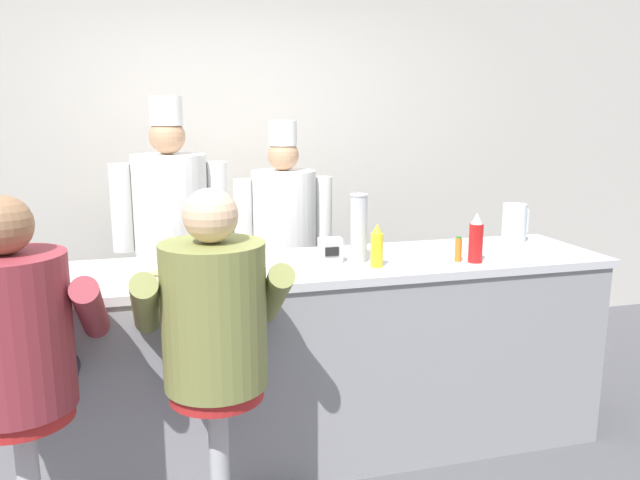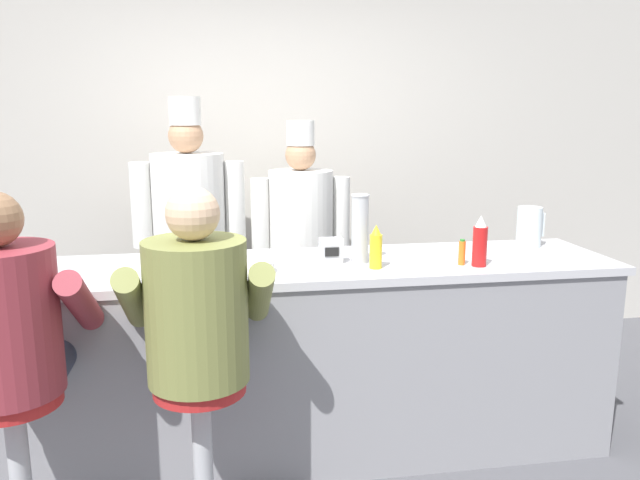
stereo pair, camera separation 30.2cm
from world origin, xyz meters
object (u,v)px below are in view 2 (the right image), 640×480
(mustard_bottle_yellow, at_px, (376,248))
(cook_in_whites_near, at_px, (190,228))
(breakfast_plate, at_px, (161,272))
(diner_seated_olive, at_px, (198,323))
(water_pitcher_clear, at_px, (529,227))
(ketchup_bottle_red, at_px, (480,243))
(napkin_dispenser_chrome, at_px, (331,250))
(diner_seated_maroon, at_px, (8,334))
(coffee_mug_tan, at_px, (22,261))
(cook_in_whites_far, at_px, (301,236))
(cereal_bowl, at_px, (257,267))
(hot_sauce_bottle_orange, at_px, (462,252))
(cup_stack_steel, at_px, (360,229))

(mustard_bottle_yellow, relative_size, cook_in_whites_near, 0.12)
(breakfast_plate, distance_m, diner_seated_olive, 0.53)
(water_pitcher_clear, bearing_deg, ketchup_bottle_red, -140.20)
(breakfast_plate, xyz_separation_m, diner_seated_olive, (0.17, -0.50, -0.08))
(water_pitcher_clear, xyz_separation_m, napkin_dispenser_chrome, (-1.15, -0.20, -0.05))
(ketchup_bottle_red, distance_m, mustard_bottle_yellow, 0.50)
(ketchup_bottle_red, xyz_separation_m, diner_seated_maroon, (-2.01, -0.42, -0.19))
(coffee_mug_tan, xyz_separation_m, diner_seated_maroon, (0.14, -0.70, -0.11))
(ketchup_bottle_red, height_order, cook_in_whites_far, cook_in_whites_far)
(breakfast_plate, height_order, cereal_bowl, cereal_bowl)
(ketchup_bottle_red, bearing_deg, cook_in_whites_near, 138.42)
(napkin_dispenser_chrome, bearing_deg, ketchup_bottle_red, -14.49)
(mustard_bottle_yellow, bearing_deg, hot_sauce_bottle_orange, -0.28)
(diner_seated_maroon, distance_m, diner_seated_olive, 0.68)
(ketchup_bottle_red, relative_size, diner_seated_olive, 0.17)
(cook_in_whites_far, bearing_deg, hot_sauce_bottle_orange, -63.21)
(hot_sauce_bottle_orange, height_order, breakfast_plate, hot_sauce_bottle_orange)
(coffee_mug_tan, relative_size, cook_in_whites_far, 0.08)
(napkin_dispenser_chrome, bearing_deg, mustard_bottle_yellow, -35.90)
(coffee_mug_tan, bearing_deg, breakfast_plate, -17.25)
(cereal_bowl, bearing_deg, cup_stack_steel, 12.04)
(ketchup_bottle_red, xyz_separation_m, cereal_bowl, (-1.06, 0.06, -0.09))
(mustard_bottle_yellow, height_order, cup_stack_steel, cup_stack_steel)
(cereal_bowl, bearing_deg, cook_in_whites_near, 106.37)
(breakfast_plate, relative_size, diner_seated_maroon, 0.15)
(mustard_bottle_yellow, distance_m, napkin_dispenser_chrome, 0.24)
(cereal_bowl, bearing_deg, water_pitcher_clear, 11.91)
(hot_sauce_bottle_orange, bearing_deg, mustard_bottle_yellow, 179.72)
(breakfast_plate, xyz_separation_m, diner_seated_maroon, (-0.51, -0.50, -0.08))
(mustard_bottle_yellow, bearing_deg, diner_seated_maroon, -163.16)
(water_pitcher_clear, bearing_deg, cereal_bowl, -168.09)
(cereal_bowl, bearing_deg, cook_in_whites_far, 73.01)
(diner_seated_maroon, relative_size, cook_in_whites_far, 0.87)
(mustard_bottle_yellow, relative_size, coffee_mug_tan, 1.63)
(cook_in_whites_near, bearing_deg, diner_seated_maroon, -109.68)
(cereal_bowl, distance_m, cook_in_whites_near, 1.25)
(cup_stack_steel, bearing_deg, hot_sauce_bottle_orange, -14.91)
(napkin_dispenser_chrome, bearing_deg, hot_sauce_bottle_orange, -12.76)
(diner_seated_maroon, xyz_separation_m, cook_in_whites_far, (1.32, 1.68, -0.01))
(water_pitcher_clear, relative_size, diner_seated_maroon, 0.15)
(cook_in_whites_near, bearing_deg, ketchup_bottle_red, -41.58)
(mustard_bottle_yellow, height_order, cook_in_whites_far, cook_in_whites_far)
(cup_stack_steel, bearing_deg, diner_seated_olive, -143.11)
(hot_sauce_bottle_orange, relative_size, cook_in_whites_far, 0.08)
(cup_stack_steel, distance_m, cook_in_whites_near, 1.40)
(hot_sauce_bottle_orange, height_order, diner_seated_olive, diner_seated_olive)
(ketchup_bottle_red, distance_m, coffee_mug_tan, 2.17)
(diner_seated_maroon, bearing_deg, ketchup_bottle_red, 11.69)
(coffee_mug_tan, bearing_deg, cook_in_whites_near, 52.89)
(ketchup_bottle_red, distance_m, cook_in_whites_near, 1.89)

